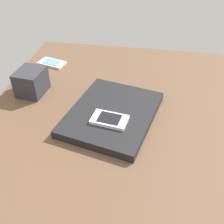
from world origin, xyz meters
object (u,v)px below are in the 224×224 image
cell_phone_on_laptop (108,119)px  cell_phone_on_desk (52,63)px  laptop_closed (112,114)px  desk_organizer (31,82)px

cell_phone_on_laptop → cell_phone_on_desk: cell_phone_on_laptop is taller
laptop_closed → desk_organizer: bearing=85.7°
cell_phone_on_laptop → cell_phone_on_desk: (34.64, 29.33, -2.64)cm
cell_phone_on_laptop → cell_phone_on_desk: size_ratio=0.94×
cell_phone_on_laptop → cell_phone_on_desk: 45.46cm
laptop_closed → desk_organizer: (9.10, 29.19, 2.93)cm
laptop_closed → cell_phone_on_laptop: cell_phone_on_laptop is taller
cell_phone_on_desk → cell_phone_on_laptop: bearing=-139.7°
laptop_closed → cell_phone_on_laptop: bearing=-170.9°
cell_phone_on_laptop → desk_organizer: (14.02, 28.86, 1.12)cm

